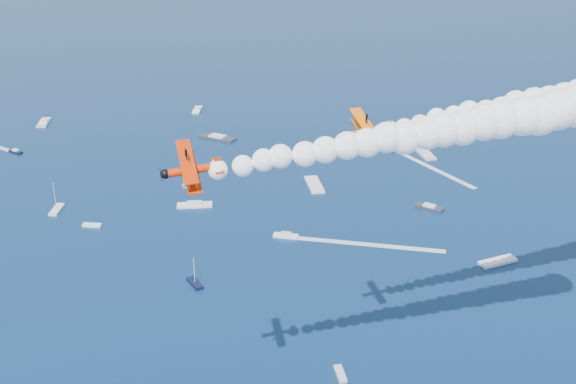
{
  "coord_description": "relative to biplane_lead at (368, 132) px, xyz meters",
  "views": [
    {
      "loc": [
        -7.09,
        -70.72,
        86.21
      ],
      "look_at": [
        -5.65,
        13.7,
        48.62
      ],
      "focal_mm": 43.98,
      "sensor_mm": 36.0,
      "label": 1
    }
  ],
  "objects": [
    {
      "name": "biplane_trail",
      "position": [
        -22.56,
        -16.06,
        1.01
      ],
      "size": [
        8.97,
        10.69,
        7.71
      ],
      "primitive_type": null,
      "rotation": [
        -0.31,
        0.07,
        3.36
      ],
      "color": "red"
    },
    {
      "name": "boat_wakes",
      "position": [
        -35.25,
        86.26,
        -54.08
      ],
      "size": [
        184.91,
        161.25,
        0.04
      ],
      "color": "white",
      "rests_on": "ground"
    },
    {
      "name": "smoke_trail_trail",
      "position": [
        10.83,
        -8.69,
        3.65
      ],
      "size": [
        70.43,
        34.28,
        12.02
      ],
      "primitive_type": null,
      "rotation": [
        0.0,
        0.0,
        3.36
      ],
      "color": "white"
    },
    {
      "name": "spectator_boats",
      "position": [
        -13.4,
        100.51,
        -53.76
      ],
      "size": [
        225.59,
        179.87,
        0.7
      ],
      "color": "black",
      "rests_on": "ground"
    },
    {
      "name": "biplane_lead",
      "position": [
        0.0,
        0.0,
        0.0
      ],
      "size": [
        9.29,
        10.79,
        7.48
      ],
      "primitive_type": null,
      "rotation": [
        -0.3,
        0.07,
        3.43
      ],
      "color": "#FF6805"
    }
  ]
}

